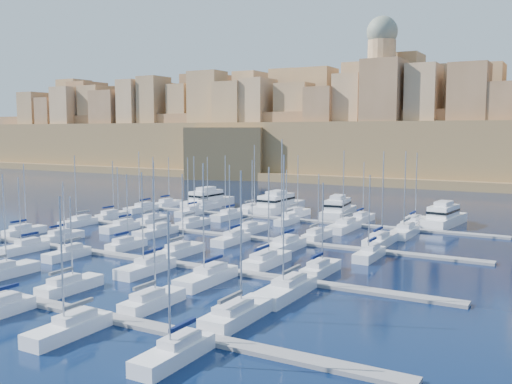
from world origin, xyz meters
The scene contains 51 objects.
ground centered at (0.00, 0.00, 0.00)m, with size 600.00×600.00×0.00m, color #020C30.
pontoon_near centered at (0.00, -34.00, 0.20)m, with size 84.00×2.00×0.40m, color slate.
pontoon_mid_near centered at (0.00, -12.00, 0.20)m, with size 84.00×2.00×0.40m, color slate.
pontoon_mid_far centered at (0.00, 10.00, 0.20)m, with size 84.00×2.00×0.40m, color slate.
pontoon_far centered at (0.00, 32.00, 0.20)m, with size 84.00×2.00×0.40m, color slate.
sailboat_2 centered at (-12.27, -28.47, 0.74)m, with size 2.79×9.30×13.59m.
sailboat_3 centered at (0.28, -28.93, 0.72)m, with size 2.50×8.35×11.51m.
sailboat_4 centered at (12.64, -28.91, 0.74)m, with size 2.52×8.39×14.03m.
sailboat_5 centered at (22.80, -28.07, 0.76)m, with size 3.03×10.11×15.20m.
sailboat_10 centered at (11.49, -39.25, 0.73)m, with size 2.61×8.72×13.28m.
sailboat_11 centered at (23.44, -39.12, 0.73)m, with size 2.54×8.46×12.80m.
sailboat_12 centered at (-35.12, -7.09, 0.73)m, with size 2.41×8.02×13.17m.
sailboat_13 centered at (-25.10, -7.23, 0.70)m, with size 2.32×7.74×10.42m.
sailboat_14 centered at (-10.62, -7.33, 0.72)m, with size 2.26×7.54×12.22m.
sailboat_15 centered at (-0.25, -6.71, 0.73)m, with size 2.64×8.81×12.62m.
sailboat_16 centered at (14.20, -6.25, 0.75)m, with size 2.92×9.74×14.08m.
sailboat_17 centered at (22.62, -6.94, 0.72)m, with size 2.50×8.33×12.35m.
sailboat_19 centered at (-22.73, -16.94, 0.72)m, with size 2.43×8.09×12.08m.
sailboat_20 centered at (-13.54, -16.67, 0.71)m, with size 2.26×7.53×11.38m.
sailboat_21 centered at (2.29, -17.62, 0.74)m, with size 2.84×9.48×13.73m.
sailboat_22 centered at (12.15, -17.91, 0.76)m, with size 3.02×10.07×15.17m.
sailboat_23 centered at (23.17, -18.23, 0.78)m, with size 3.21×10.71×16.43m.
sailboat_24 centered at (-34.74, 14.88, 0.72)m, with size 2.39×7.97×12.65m.
sailboat_25 centered at (-23.51, 14.84, 0.73)m, with size 2.36×7.88×12.95m.
sailboat_26 centered at (-13.71, 15.07, 0.74)m, with size 2.51×8.35×14.14m.
sailboat_27 centered at (-0.67, 15.12, 0.74)m, with size 2.54×8.46×13.72m.
sailboat_28 centered at (12.64, 14.98, 0.72)m, with size 2.45×8.17×11.69m.
sailboat_29 centered at (23.57, 16.10, 0.77)m, with size 3.14×10.45×15.71m.
sailboat_30 centered at (-34.13, 4.93, 0.74)m, with size 2.51×8.35×14.27m.
sailboat_31 centered at (-23.08, 4.90, 0.72)m, with size 2.53×8.43×12.39m.
sailboat_32 centered at (-13.99, 4.29, 0.75)m, with size 2.90×9.65×14.48m.
sailboat_33 centered at (1.57, 4.79, 0.74)m, with size 2.59×8.64×13.48m.
sailboat_34 centered at (11.78, 3.75, 0.79)m, with size 3.23×10.75×17.78m.
sailboat_35 centered at (25.33, 4.99, 0.73)m, with size 2.47×8.24×12.73m.
sailboat_36 centered at (-37.09, 36.93, 0.72)m, with size 2.42×8.08×12.57m.
sailboat_37 centered at (-25.89, 37.46, 0.73)m, with size 2.74×9.14×12.84m.
sailboat_38 centered at (-13.31, 38.07, 0.77)m, with size 3.12×10.39×15.80m.
sailboat_39 centered at (-1.91, 37.39, 0.74)m, with size 2.70×9.00×13.76m.
sailboat_40 centered at (13.07, 37.38, 0.73)m, with size 2.70×8.99×12.69m.
sailboat_41 centered at (23.69, 37.87, 0.76)m, with size 2.99×9.98×14.74m.
sailboat_42 centered at (-36.57, 26.45, 0.75)m, with size 2.80×9.33×14.27m.
sailboat_43 centered at (-23.30, 27.11, 0.73)m, with size 2.39×7.98×13.21m.
sailboat_44 centered at (-13.20, 26.66, 0.74)m, with size 2.67×8.91×13.90m.
sailboat_45 centered at (0.80, 27.34, 0.71)m, with size 2.26×7.52×11.32m.
sailboat_46 centered at (13.54, 25.76, 0.77)m, with size 3.22×10.74×15.44m.
sailboat_47 centered at (24.93, 25.99, 0.77)m, with size 3.08×10.27×15.48m.
motor_yacht_a centered at (-28.17, 41.24, 1.73)m, with size 5.47×16.29×5.25m.
motor_yacht_b centered at (-9.12, 42.20, 1.73)m, with size 5.47×18.13×5.25m.
motor_yacht_c centered at (6.55, 40.62, 1.73)m, with size 6.10×15.24×5.25m.
motor_yacht_d centered at (28.78, 40.72, 1.73)m, with size 6.32×15.47×5.25m.
fortified_city centered at (-0.19, 155.26, 14.74)m, with size 460.00×108.95×59.52m.
Camera 1 is at (51.22, -74.78, 18.75)m, focal length 40.00 mm.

